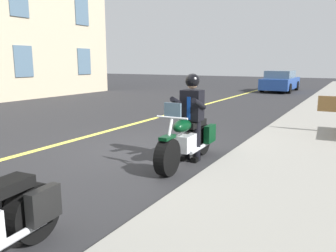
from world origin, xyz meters
TOP-DOWN VIEW (x-y plane):
  - ground_plane at (0.00, 0.00)m, footprint 80.00×80.00m
  - lane_center_stripe at (0.00, -2.00)m, footprint 60.00×0.16m
  - motorcycle_main at (0.27, 1.36)m, footprint 2.22×0.64m
  - rider_main at (0.08, 1.35)m, footprint 0.63×0.56m
  - car_silver at (-17.50, -0.46)m, footprint 4.60×1.92m

SIDE VIEW (x-z plane):
  - ground_plane at x=0.00m, z-range 0.00..0.00m
  - lane_center_stripe at x=0.00m, z-range 0.00..0.01m
  - motorcycle_main at x=0.27m, z-range -0.18..1.08m
  - car_silver at x=-17.50m, z-range -0.01..1.39m
  - rider_main at x=0.08m, z-range 0.17..1.91m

